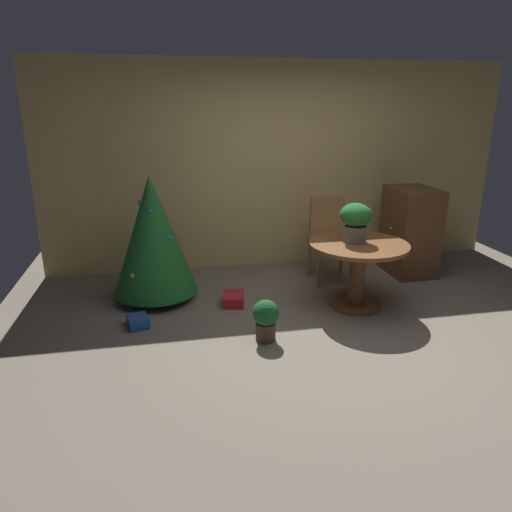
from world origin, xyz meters
TOP-DOWN VIEW (x-y plane):
  - ground_plane at (0.00, 0.00)m, footprint 6.60×6.60m
  - back_wall_panel at (0.00, 2.20)m, footprint 6.00×0.10m
  - round_dining_table at (0.47, 0.60)m, footprint 1.03×1.03m
  - flower_vase at (0.44, 0.67)m, footprint 0.33×0.33m
  - wooden_chair_far at (0.47, 1.48)m, footprint 0.48×0.44m
  - holiday_tree at (-1.63, 1.22)m, footprint 0.91×0.91m
  - gift_box_blue at (-1.81, 0.55)m, footprint 0.24×0.27m
  - gift_box_red at (-0.81, 0.90)m, footprint 0.27×0.34m
  - wooden_cabinet at (1.53, 1.47)m, footprint 0.54×0.69m
  - potted_plant at (-0.64, 0.03)m, footprint 0.24×0.24m

SIDE VIEW (x-z plane):
  - ground_plane at x=0.00m, z-range 0.00..0.00m
  - gift_box_blue at x=-1.81m, z-range 0.00..0.10m
  - gift_box_red at x=-0.81m, z-range 0.00..0.12m
  - potted_plant at x=-0.64m, z-range 0.02..0.41m
  - round_dining_table at x=0.47m, z-range 0.14..0.84m
  - wooden_cabinet at x=1.53m, z-range 0.00..1.09m
  - wooden_chair_far at x=0.47m, z-range 0.06..1.07m
  - holiday_tree at x=-1.63m, z-range 0.04..1.42m
  - flower_vase at x=0.44m, z-range 0.73..1.14m
  - back_wall_panel at x=0.00m, z-range 0.00..2.60m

